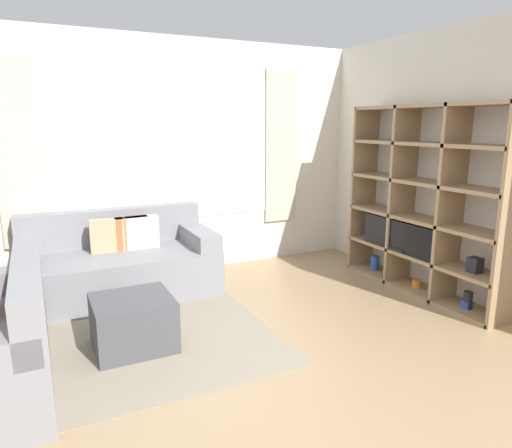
% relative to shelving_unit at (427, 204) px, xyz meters
% --- Properties ---
extents(ground_plane, '(16.00, 16.00, 0.00)m').
position_rel_shelving_unit_xyz_m(ground_plane, '(-2.24, -1.58, -0.94)').
color(ground_plane, '#9E7F5B').
extents(wall_back, '(6.01, 0.11, 2.70)m').
position_rel_shelving_unit_xyz_m(wall_back, '(-2.24, 1.81, 0.42)').
color(wall_back, silver).
rests_on(wall_back, ground_plane).
extents(wall_right, '(0.07, 4.56, 2.70)m').
position_rel_shelving_unit_xyz_m(wall_right, '(0.20, 0.10, 0.41)').
color(wall_right, silver).
rests_on(wall_right, ground_plane).
extents(area_rug, '(2.80, 2.29, 0.01)m').
position_rel_shelving_unit_xyz_m(area_rug, '(-3.31, 0.32, -0.93)').
color(area_rug, gray).
rests_on(area_rug, ground_plane).
extents(shelving_unit, '(0.38, 1.98, 1.94)m').
position_rel_shelving_unit_xyz_m(shelving_unit, '(0.00, 0.00, 0.00)').
color(shelving_unit, silver).
rests_on(shelving_unit, ground_plane).
extents(couch_main, '(1.91, 0.95, 0.85)m').
position_rel_shelving_unit_xyz_m(couch_main, '(-2.90, 1.29, -0.62)').
color(couch_main, gray).
rests_on(couch_main, ground_plane).
extents(ottoman, '(0.60, 0.57, 0.42)m').
position_rel_shelving_unit_xyz_m(ottoman, '(-3.03, 0.04, -0.73)').
color(ottoman, '#47474C').
rests_on(ottoman, ground_plane).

